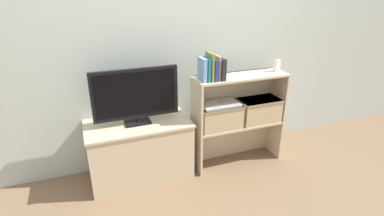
% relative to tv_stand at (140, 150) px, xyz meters
% --- Properties ---
extents(ground_plane, '(16.00, 16.00, 0.00)m').
position_rel_tv_stand_xyz_m(ground_plane, '(0.47, -0.22, -0.27)').
color(ground_plane, brown).
extents(wall_back, '(10.00, 0.05, 2.40)m').
position_rel_tv_stand_xyz_m(wall_back, '(0.47, 0.26, 0.93)').
color(wall_back, '#B2BCB2').
rests_on(wall_back, ground_plane).
extents(tv_stand, '(0.90, 0.47, 0.53)m').
position_rel_tv_stand_xyz_m(tv_stand, '(0.00, 0.00, 0.00)').
color(tv_stand, '#CCB793').
rests_on(tv_stand, ground_plane).
extents(tv, '(0.73, 0.14, 0.49)m').
position_rel_tv_stand_xyz_m(tv, '(0.00, -0.00, 0.53)').
color(tv, black).
rests_on(tv, tv_stand).
extents(bookshelf_lower_tier, '(0.88, 0.27, 0.41)m').
position_rel_tv_stand_xyz_m(bookshelf_lower_tier, '(0.94, -0.03, -0.01)').
color(bookshelf_lower_tier, '#CCB793').
rests_on(bookshelf_lower_tier, ground_plane).
extents(bookshelf_upper_tier, '(0.88, 0.27, 0.48)m').
position_rel_tv_stand_xyz_m(bookshelf_upper_tier, '(0.94, -0.03, 0.44)').
color(bookshelf_upper_tier, '#CCB793').
rests_on(bookshelf_upper_tier, bookshelf_lower_tier).
extents(book_skyblue, '(0.03, 0.14, 0.20)m').
position_rel_tv_stand_xyz_m(book_skyblue, '(0.55, -0.12, 0.72)').
color(book_skyblue, '#709ECC').
rests_on(book_skyblue, bookshelf_upper_tier).
extents(book_teal, '(0.03, 0.15, 0.20)m').
position_rel_tv_stand_xyz_m(book_teal, '(0.59, -0.12, 0.72)').
color(book_teal, '#1E7075').
rests_on(book_teal, bookshelf_upper_tier).
extents(book_olive, '(0.02, 0.15, 0.24)m').
position_rel_tv_stand_xyz_m(book_olive, '(0.62, -0.12, 0.74)').
color(book_olive, olive).
rests_on(book_olive, bookshelf_upper_tier).
extents(book_navy, '(0.04, 0.16, 0.18)m').
position_rel_tv_stand_xyz_m(book_navy, '(0.65, -0.12, 0.71)').
color(book_navy, navy).
rests_on(book_navy, bookshelf_upper_tier).
extents(book_tan, '(0.02, 0.13, 0.21)m').
position_rel_tv_stand_xyz_m(book_tan, '(0.69, -0.12, 0.73)').
color(book_tan, tan).
rests_on(book_tan, bookshelf_upper_tier).
extents(book_charcoal, '(0.04, 0.16, 0.19)m').
position_rel_tv_stand_xyz_m(book_charcoal, '(0.72, -0.12, 0.71)').
color(book_charcoal, '#232328').
rests_on(book_charcoal, bookshelf_upper_tier).
extents(baby_monitor, '(0.05, 0.03, 0.14)m').
position_rel_tv_stand_xyz_m(baby_monitor, '(1.32, -0.09, 0.68)').
color(baby_monitor, white).
rests_on(baby_monitor, bookshelf_upper_tier).
extents(storage_basket_left, '(0.40, 0.24, 0.22)m').
position_rel_tv_stand_xyz_m(storage_basket_left, '(0.73, -0.10, 0.27)').
color(storage_basket_left, tan).
rests_on(storage_basket_left, bookshelf_lower_tier).
extents(storage_basket_right, '(0.40, 0.24, 0.22)m').
position_rel_tv_stand_xyz_m(storage_basket_right, '(1.15, -0.10, 0.27)').
color(storage_basket_right, tan).
rests_on(storage_basket_right, bookshelf_lower_tier).
extents(laptop, '(0.35, 0.21, 0.02)m').
position_rel_tv_stand_xyz_m(laptop, '(0.73, -0.10, 0.38)').
color(laptop, '#BCBCC1').
rests_on(laptop, storage_basket_left).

